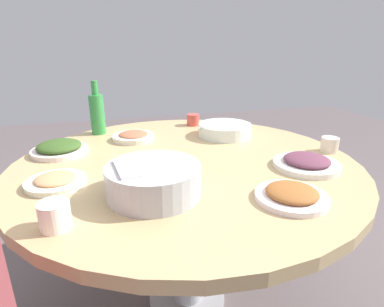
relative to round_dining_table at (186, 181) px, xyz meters
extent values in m
plane|color=#5C5253|center=(0.00, 0.00, -0.64)|extent=(8.00, 8.00, 0.00)
cylinder|color=#99999E|center=(0.00, 0.00, -0.63)|extent=(0.36, 0.36, 0.03)
cylinder|color=#99999E|center=(0.00, 0.00, -0.28)|extent=(0.14, 0.14, 0.67)
cylinder|color=tan|center=(0.00, 0.00, 0.08)|extent=(1.38, 1.38, 0.04)
cylinder|color=#B2B5BA|center=(-0.28, 0.18, 0.15)|extent=(0.30, 0.30, 0.10)
ellipsoid|color=white|center=(-0.28, 0.18, 0.15)|extent=(0.24, 0.24, 0.11)
cube|color=white|center=(-0.29, 0.26, 0.20)|extent=(0.16, 0.07, 0.01)
cylinder|color=white|center=(0.27, -0.28, 0.13)|extent=(0.27, 0.27, 0.06)
cylinder|color=black|center=(0.27, -0.28, 0.13)|extent=(0.24, 0.24, 0.04)
cylinder|color=silver|center=(0.27, -0.28, 0.15)|extent=(0.05, 0.29, 0.01)
cylinder|color=silver|center=(-0.12, 0.48, 0.11)|extent=(0.20, 0.20, 0.02)
ellipsoid|color=tan|center=(-0.12, 0.48, 0.12)|extent=(0.13, 0.13, 0.03)
cylinder|color=white|center=(-0.42, -0.22, 0.11)|extent=(0.22, 0.22, 0.02)
ellipsoid|color=#975828|center=(-0.42, -0.22, 0.13)|extent=(0.16, 0.16, 0.03)
cylinder|color=silver|center=(0.33, 0.18, 0.11)|extent=(0.20, 0.20, 0.02)
ellipsoid|color=#A86141|center=(0.33, 0.18, 0.13)|extent=(0.14, 0.14, 0.03)
cylinder|color=silver|center=(0.22, 0.51, 0.11)|extent=(0.24, 0.24, 0.02)
ellipsoid|color=#33531F|center=(0.22, 0.51, 0.13)|extent=(0.18, 0.18, 0.05)
cylinder|color=silver|center=(-0.21, -0.42, 0.11)|extent=(0.25, 0.25, 0.02)
ellipsoid|color=brown|center=(-0.21, -0.42, 0.13)|extent=(0.17, 0.17, 0.04)
cylinder|color=#338D42|center=(0.49, 0.34, 0.20)|extent=(0.07, 0.07, 0.20)
cylinder|color=#338D42|center=(0.49, 0.34, 0.34)|extent=(0.03, 0.03, 0.07)
cylinder|color=white|center=(-0.39, 0.45, 0.14)|extent=(0.08, 0.08, 0.07)
cylinder|color=beige|center=(-0.08, -0.63, 0.13)|extent=(0.07, 0.07, 0.06)
cylinder|color=#CD4A41|center=(0.53, -0.18, 0.13)|extent=(0.07, 0.07, 0.06)
camera|label=1|loc=(-1.15, 0.30, 0.55)|focal=29.01mm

